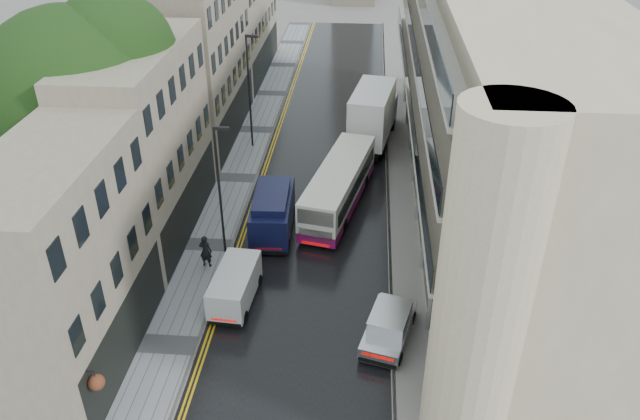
% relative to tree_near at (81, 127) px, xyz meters
% --- Properties ---
extents(road, '(9.00, 85.00, 0.02)m').
position_rel_tree_near_xyz_m(road, '(12.50, 7.50, -6.94)').
color(road, black).
rests_on(road, ground).
extents(left_sidewalk, '(2.70, 85.00, 0.12)m').
position_rel_tree_near_xyz_m(left_sidewalk, '(6.65, 7.50, -6.89)').
color(left_sidewalk, gray).
rests_on(left_sidewalk, ground).
extents(right_sidewalk, '(1.80, 85.00, 0.12)m').
position_rel_tree_near_xyz_m(right_sidewalk, '(17.90, 7.50, -6.89)').
color(right_sidewalk, slate).
rests_on(right_sidewalk, ground).
extents(old_shop_row, '(4.50, 56.00, 12.00)m').
position_rel_tree_near_xyz_m(old_shop_row, '(3.05, 10.00, -0.95)').
color(old_shop_row, gray).
rests_on(old_shop_row, ground).
extents(modern_block, '(8.00, 40.00, 14.00)m').
position_rel_tree_near_xyz_m(modern_block, '(22.80, 6.00, 0.05)').
color(modern_block, beige).
rests_on(modern_block, ground).
extents(tree_near, '(10.56, 10.56, 13.89)m').
position_rel_tree_near_xyz_m(tree_near, '(0.00, 0.00, 0.00)').
color(tree_near, black).
rests_on(tree_near, ground).
extents(tree_far, '(9.24, 9.24, 12.46)m').
position_rel_tree_near_xyz_m(tree_far, '(0.30, 13.00, -0.72)').
color(tree_far, black).
rests_on(tree_far, ground).
extents(cream_bus, '(4.44, 10.62, 2.82)m').
position_rel_tree_near_xyz_m(cream_bus, '(12.21, 1.75, -5.51)').
color(cream_bus, white).
rests_on(cream_bus, road).
extents(white_lorry, '(3.99, 9.04, 4.58)m').
position_rel_tree_near_xyz_m(white_lorry, '(14.46, 12.49, -4.63)').
color(white_lorry, white).
rests_on(white_lorry, road).
extents(silver_hatchback, '(2.84, 4.54, 1.58)m').
position_rel_tree_near_xyz_m(silver_hatchback, '(15.67, -8.98, -6.13)').
color(silver_hatchback, '#A9AAAE').
rests_on(silver_hatchback, road).
extents(white_van, '(2.11, 4.33, 1.90)m').
position_rel_tree_near_xyz_m(white_van, '(8.20, -7.03, -5.97)').
color(white_van, silver).
rests_on(white_van, road).
extents(navy_van, '(2.44, 5.64, 2.83)m').
position_rel_tree_near_xyz_m(navy_van, '(9.16, -0.90, -5.51)').
color(navy_van, '#0E1134').
rests_on(navy_van, road).
extents(pedestrian, '(0.76, 0.56, 1.92)m').
position_rel_tree_near_xyz_m(pedestrian, '(6.97, -2.82, -5.86)').
color(pedestrian, black).
rests_on(pedestrian, left_sidewalk).
extents(lamp_post_near, '(0.87, 0.21, 7.66)m').
position_rel_tree_near_xyz_m(lamp_post_near, '(7.68, -1.39, -2.99)').
color(lamp_post_near, black).
rests_on(lamp_post_near, left_sidewalk).
extents(lamp_post_far, '(0.97, 0.35, 8.45)m').
position_rel_tree_near_xyz_m(lamp_post_far, '(6.82, 12.77, -2.60)').
color(lamp_post_far, black).
rests_on(lamp_post_far, left_sidewalk).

